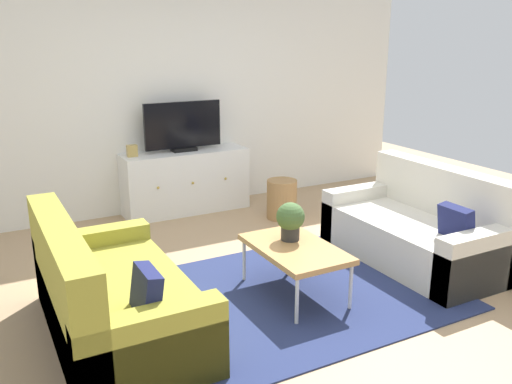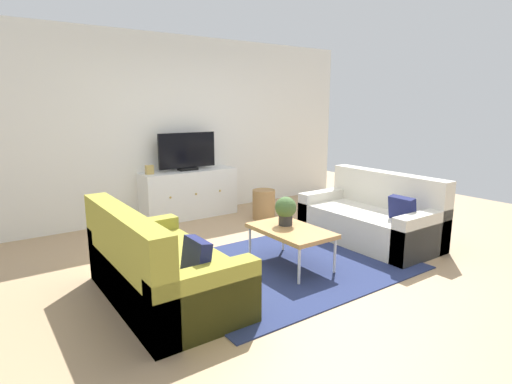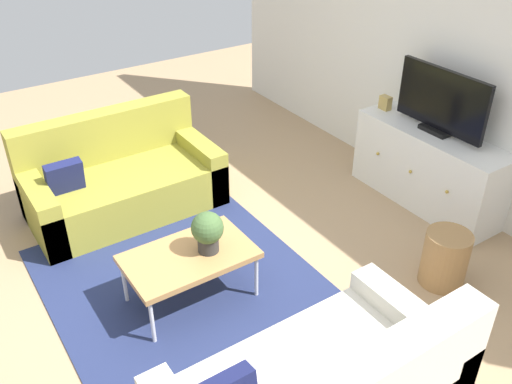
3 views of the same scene
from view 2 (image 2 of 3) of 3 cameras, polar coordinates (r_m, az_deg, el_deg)
name	(u,v)px [view 2 (image 2 of 3)]	position (r m, az deg, el deg)	size (l,w,h in m)	color
ground_plane	(278,262)	(4.59, 3.11, -9.63)	(10.00, 10.00, 0.00)	tan
wall_back	(176,128)	(6.47, -11.06, 8.73)	(6.40, 0.12, 2.70)	silver
area_rug	(287,266)	(4.48, 4.32, -10.12)	(2.50, 1.90, 0.01)	navy
couch_left_side	(156,271)	(3.74, -13.71, -10.63)	(0.88, 1.67, 0.85)	olive
couch_right_side	(373,219)	(5.42, 15.92, -3.65)	(0.88, 1.67, 0.85)	beige
coffee_table	(291,232)	(4.37, 4.83, -5.47)	(0.56, 0.91, 0.42)	#B7844C
potted_plant	(286,209)	(4.44, 4.12, -2.42)	(0.23, 0.23, 0.31)	#2D2D2D
tv_console	(189,194)	(6.37, -9.22, -0.23)	(1.46, 0.47, 0.72)	white
flat_screen_tv	(187,152)	(6.29, -9.49, 5.51)	(0.91, 0.16, 0.57)	black
mantel_clock	(149,170)	(6.06, -14.52, 3.01)	(0.11, 0.07, 0.13)	tan
wicker_basket	(264,204)	(6.21, 1.08, -1.71)	(0.34, 0.34, 0.44)	#9E7547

